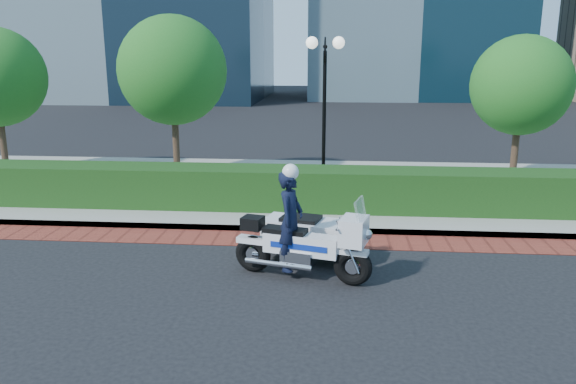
# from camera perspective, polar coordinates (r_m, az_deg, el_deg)

# --- Properties ---
(ground) EXTENTS (120.00, 120.00, 0.00)m
(ground) POSITION_cam_1_polar(r_m,az_deg,el_deg) (10.84, -2.41, -7.38)
(ground) COLOR black
(ground) RESTS_ON ground
(brick_strip) EXTENTS (60.00, 1.00, 0.01)m
(brick_strip) POSITION_cam_1_polar(r_m,az_deg,el_deg) (12.24, -1.54, -4.81)
(brick_strip) COLOR maroon
(brick_strip) RESTS_ON ground
(sidewalk) EXTENTS (60.00, 8.00, 0.15)m
(sidewalk) POSITION_cam_1_polar(r_m,az_deg,el_deg) (16.53, 0.16, 0.43)
(sidewalk) COLOR gray
(sidewalk) RESTS_ON ground
(hedge_main) EXTENTS (18.00, 1.20, 1.00)m
(hedge_main) POSITION_cam_1_polar(r_m,az_deg,el_deg) (14.07, -0.62, 0.42)
(hedge_main) COLOR black
(hedge_main) RESTS_ON sidewalk
(lamppost) EXTENTS (1.02, 0.70, 4.21)m
(lamppost) POSITION_cam_1_polar(r_m,az_deg,el_deg) (15.25, 3.73, 10.23)
(lamppost) COLOR black
(lamppost) RESTS_ON sidewalk
(tree_b) EXTENTS (3.20, 3.20, 4.89)m
(tree_b) POSITION_cam_1_polar(r_m,az_deg,el_deg) (17.20, -11.66, 11.99)
(tree_b) COLOR #332319
(tree_b) RESTS_ON sidewalk
(tree_c) EXTENTS (2.80, 2.80, 4.30)m
(tree_c) POSITION_cam_1_polar(r_m,az_deg,el_deg) (17.34, 22.61, 9.96)
(tree_c) COLOR #332319
(tree_c) RESTS_ON sidewalk
(police_motorcycle) EXTENTS (2.53, 2.15, 2.08)m
(police_motorcycle) POSITION_cam_1_polar(r_m,az_deg,el_deg) (10.34, 1.47, -4.25)
(police_motorcycle) COLOR black
(police_motorcycle) RESTS_ON ground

